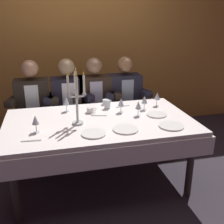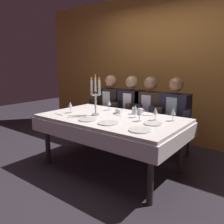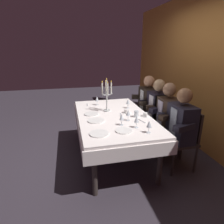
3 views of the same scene
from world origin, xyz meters
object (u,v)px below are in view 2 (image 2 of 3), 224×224
(wine_glass_2, at_px, (70,105))
(seated_diner_3, at_px, (175,111))
(wine_glass_0, at_px, (135,109))
(dinner_plate_1, at_px, (140,130))
(coffee_cup_1, at_px, (118,111))
(candelabra, at_px, (95,96))
(dinner_plate_2, at_px, (153,124))
(wine_glass_5, at_px, (155,111))
(dinner_plate_0, at_px, (88,120))
(seated_diner_1, at_px, (132,106))
(coffee_cup_0, at_px, (140,111))
(wine_glass_4, at_px, (109,103))
(seated_diner_0, at_px, (111,103))
(wine_glass_3, at_px, (173,112))
(wine_glass_1, at_px, (140,112))
(dinner_plate_3, at_px, (108,123))
(dining_table, at_px, (111,125))
(water_tumbler_0, at_px, (134,111))
(seated_diner_2, at_px, (150,108))

(wine_glass_2, distance_m, seated_diner_3, 1.56)
(wine_glass_0, bearing_deg, dinner_plate_1, -53.46)
(wine_glass_0, distance_m, coffee_cup_1, 0.35)
(candelabra, xyz_separation_m, coffee_cup_1, (0.17, 0.29, -0.23))
(dinner_plate_2, height_order, wine_glass_5, wine_glass_5)
(dinner_plate_0, height_order, seated_diner_1, seated_diner_1)
(coffee_cup_0, bearing_deg, wine_glass_2, -141.36)
(wine_glass_2, bearing_deg, dinner_plate_2, 7.02)
(wine_glass_4, xyz_separation_m, seated_diner_1, (0.06, 0.55, -0.12))
(dinner_plate_1, distance_m, seated_diner_0, 1.80)
(wine_glass_0, distance_m, wine_glass_3, 0.49)
(wine_glass_1, bearing_deg, coffee_cup_1, 155.94)
(seated_diner_1, bearing_deg, wine_glass_4, -96.25)
(dinner_plate_0, xyz_separation_m, dinner_plate_2, (0.74, 0.32, 0.00))
(dinner_plate_3, relative_size, seated_diner_3, 0.20)
(dining_table, bearing_deg, wine_glass_4, 131.87)
(dinner_plate_2, bearing_deg, seated_diner_0, 145.67)
(dinner_plate_2, xyz_separation_m, seated_diner_3, (-0.10, 0.89, -0.01))
(wine_glass_0, relative_size, wine_glass_3, 1.00)
(dinner_plate_0, relative_size, wine_glass_2, 1.39)
(wine_glass_2, relative_size, water_tumbler_0, 1.69)
(candelabra, height_order, seated_diner_0, candelabra)
(dining_table, xyz_separation_m, dinner_plate_3, (0.19, -0.31, 0.13))
(wine_glass_2, xyz_separation_m, wine_glass_4, (0.32, 0.50, 0.00))
(wine_glass_1, xyz_separation_m, wine_glass_4, (-0.73, 0.32, 0.00))
(water_tumbler_0, bearing_deg, seated_diner_0, 146.50)
(dinner_plate_0, bearing_deg, coffee_cup_1, 83.66)
(wine_glass_3, xyz_separation_m, wine_glass_5, (-0.19, -0.10, 0.00))
(dinner_plate_2, bearing_deg, wine_glass_3, 67.67)
(wine_glass_1, relative_size, seated_diner_3, 0.13)
(dining_table, height_order, dinner_plate_2, dinner_plate_2)
(seated_diner_3, bearing_deg, seated_diner_1, 180.00)
(dinner_plate_3, xyz_separation_m, wine_glass_3, (0.55, 0.59, 0.11))
(dinner_plate_1, height_order, wine_glass_4, wine_glass_4)
(dining_table, relative_size, wine_glass_0, 11.83)
(seated_diner_3, bearing_deg, dinner_plate_3, -105.73)
(water_tumbler_0, xyz_separation_m, coffee_cup_1, (-0.21, -0.10, -0.02))
(water_tumbler_0, relative_size, seated_diner_2, 0.08)
(dining_table, distance_m, wine_glass_2, 0.68)
(wine_glass_0, xyz_separation_m, seated_diner_3, (0.25, 0.73, -0.12))
(coffee_cup_1, bearing_deg, dinner_plate_3, -65.48)
(candelabra, distance_m, seated_diner_1, 0.98)
(seated_diner_1, height_order, seated_diner_3, same)
(wine_glass_4, relative_size, water_tumbler_0, 1.69)
(dinner_plate_0, xyz_separation_m, wine_glass_5, (0.67, 0.52, 0.11))
(dinner_plate_2, height_order, coffee_cup_1, coffee_cup_1)
(wine_glass_2, bearing_deg, water_tumbler_0, 32.33)
(wine_glass_3, height_order, seated_diner_2, seated_diner_2)
(water_tumbler_0, relative_size, seated_diner_1, 0.08)
(wine_glass_0, height_order, seated_diner_2, seated_diner_2)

